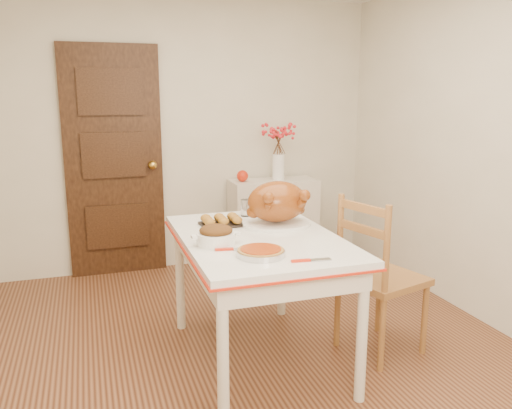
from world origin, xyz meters
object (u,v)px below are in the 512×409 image
object	(u,v)px
kitchen_table	(259,299)
chair_oak	(383,275)
turkey_platter	(277,204)
pumpkin_pie	(261,251)
sideboard	(273,222)

from	to	relation	value
kitchen_table	chair_oak	xyz separation A→B (m)	(0.79, -0.12, 0.11)
turkey_platter	chair_oak	bearing A→B (deg)	-48.96
kitchen_table	chair_oak	distance (m)	0.81
chair_oak	pumpkin_pie	bearing A→B (deg)	90.13
kitchen_table	turkey_platter	bearing A→B (deg)	45.00
chair_oak	pumpkin_pie	distance (m)	0.99
kitchen_table	turkey_platter	xyz separation A→B (m)	(0.19, 0.19, 0.55)
sideboard	turkey_platter	world-z (taller)	turkey_platter
sideboard	pumpkin_pie	distance (m)	2.34
chair_oak	pumpkin_pie	size ratio (longest dim) A/B	4.02
kitchen_table	chair_oak	world-z (taller)	chair_oak
sideboard	turkey_platter	size ratio (longest dim) A/B	1.83
turkey_platter	pumpkin_pie	bearing A→B (deg)	-139.97
sideboard	pumpkin_pie	bearing A→B (deg)	-111.73
turkey_platter	sideboard	bearing A→B (deg)	48.81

